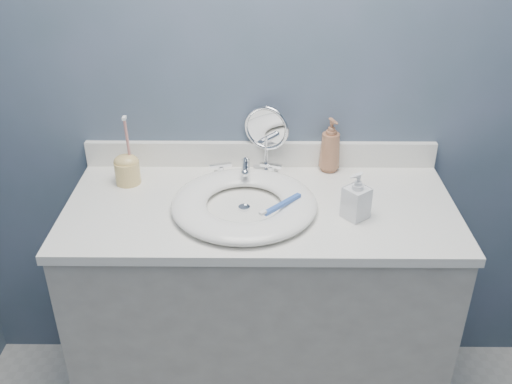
{
  "coord_description": "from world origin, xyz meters",
  "views": [
    {
      "loc": [
        -0.0,
        -0.56,
        1.8
      ],
      "look_at": [
        -0.01,
        0.94,
        0.94
      ],
      "focal_mm": 40.0,
      "sensor_mm": 36.0,
      "label": 1
    }
  ],
  "objects_px": {
    "makeup_mirror": "(266,135)",
    "soap_bottle_clear": "(357,195)",
    "toothbrush_holder": "(127,168)",
    "soap_bottle_amber": "(330,145)"
  },
  "relations": [
    {
      "from": "makeup_mirror",
      "to": "soap_bottle_clear",
      "type": "bearing_deg",
      "value": -30.23
    },
    {
      "from": "makeup_mirror",
      "to": "toothbrush_holder",
      "type": "distance_m",
      "value": 0.48
    },
    {
      "from": "toothbrush_holder",
      "to": "soap_bottle_amber",
      "type": "bearing_deg",
      "value": 8.36
    },
    {
      "from": "makeup_mirror",
      "to": "soap_bottle_clear",
      "type": "xyz_separation_m",
      "value": [
        0.27,
        -0.31,
        -0.05
      ]
    },
    {
      "from": "soap_bottle_clear",
      "to": "toothbrush_holder",
      "type": "relative_size",
      "value": 0.62
    },
    {
      "from": "toothbrush_holder",
      "to": "makeup_mirror",
      "type": "bearing_deg",
      "value": 12.87
    },
    {
      "from": "soap_bottle_amber",
      "to": "makeup_mirror",
      "type": "bearing_deg",
      "value": 157.42
    },
    {
      "from": "soap_bottle_clear",
      "to": "soap_bottle_amber",
      "type": "bearing_deg",
      "value": 149.55
    },
    {
      "from": "makeup_mirror",
      "to": "soap_bottle_clear",
      "type": "relative_size",
      "value": 1.57
    },
    {
      "from": "soap_bottle_amber",
      "to": "soap_bottle_clear",
      "type": "distance_m",
      "value": 0.31
    }
  ]
}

